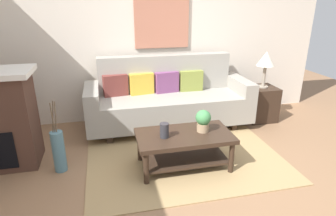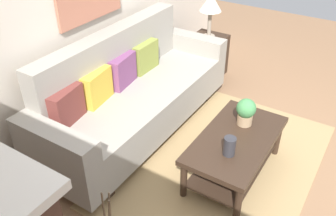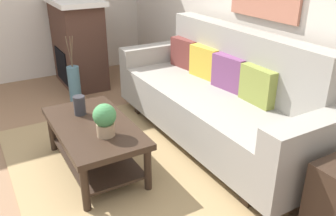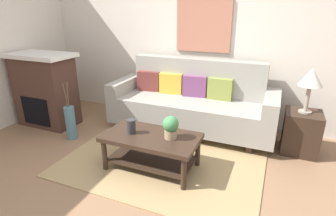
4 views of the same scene
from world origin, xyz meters
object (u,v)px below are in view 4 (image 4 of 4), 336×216
couch (192,104)px  side_table (301,132)px  throw_pillow_maroon (149,81)px  coffee_table (151,144)px  table_lamp (311,79)px  fireplace (45,89)px  throw_pillow_olive (220,89)px  floor_vase (71,123)px  throw_pillow_plum (195,86)px  tabletop_vase (131,126)px  potted_plant_tabletop (171,127)px  throw_pillow_mustard (171,84)px  framed_painting (203,26)px

couch → side_table: size_ratio=4.41×
throw_pillow_maroon → coffee_table: bearing=-62.5°
throw_pillow_maroon → coffee_table: 1.54m
table_lamp → fireplace: bearing=-171.3°
throw_pillow_olive → fireplace: size_ratio=0.31×
throw_pillow_maroon → floor_vase: throw_pillow_maroon is taller
throw_pillow_maroon → throw_pillow_plum: size_ratio=1.00×
coffee_table → tabletop_vase: (-0.24, -0.03, 0.20)m
couch → throw_pillow_maroon: bearing=171.0°
throw_pillow_olive → table_lamp: 1.20m
throw_pillow_olive → floor_vase: throw_pillow_olive is taller
tabletop_vase → potted_plant_tabletop: (0.47, 0.06, 0.06)m
potted_plant_tabletop → floor_vase: (-1.65, 0.22, -0.33)m
potted_plant_tabletop → table_lamp: table_lamp is taller
couch → side_table: 1.54m
floor_vase → tabletop_vase: bearing=-13.2°
throw_pillow_olive → side_table: bearing=-10.7°
tabletop_vase → throw_pillow_mustard: bearing=92.4°
tabletop_vase → fireplace: bearing=163.3°
table_lamp → side_table: bearing=-90.0°
fireplace → throw_pillow_mustard: bearing=23.3°
throw_pillow_olive → fireplace: bearing=-163.2°
coffee_table → side_table: side_table is taller
throw_pillow_plum → fireplace: bearing=-160.5°
couch → throw_pillow_mustard: bearing=162.5°
throw_pillow_mustard → potted_plant_tabletop: 1.41m
coffee_table → tabletop_vase: tabletop_vase is taller
tabletop_vase → floor_vase: size_ratio=0.34×
throw_pillow_mustard → framed_painting: 1.01m
throw_pillow_maroon → potted_plant_tabletop: bearing=-54.7°
throw_pillow_maroon → table_lamp: (2.32, -0.22, 0.31)m
throw_pillow_plum → potted_plant_tabletop: throw_pillow_plum is taller
throw_pillow_mustard → framed_painting: framed_painting is taller
throw_pillow_mustard → throw_pillow_plum: size_ratio=1.00×
throw_pillow_mustard → throw_pillow_olive: (0.79, 0.00, 0.00)m
potted_plant_tabletop → throw_pillow_maroon: bearing=125.3°
tabletop_vase → floor_vase: (-1.18, 0.28, -0.27)m
throw_pillow_mustard → throw_pillow_olive: same height
throw_pillow_olive → framed_painting: (-0.39, 0.34, 0.87)m
tabletop_vase → framed_painting: framed_painting is taller
couch → fireplace: bearing=-163.4°
side_table → floor_vase: 3.17m
throw_pillow_olive → side_table: (1.14, -0.22, -0.40)m
table_lamp → framed_painting: bearing=160.1°
throw_pillow_olive → side_table: size_ratio=0.64×
tabletop_vase → framed_painting: size_ratio=0.20×
throw_pillow_mustard → throw_pillow_olive: 0.79m
side_table → table_lamp: (0.00, 0.00, 0.71)m
throw_pillow_olive → framed_painting: 1.01m
floor_vase → throw_pillow_maroon: bearing=56.0°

